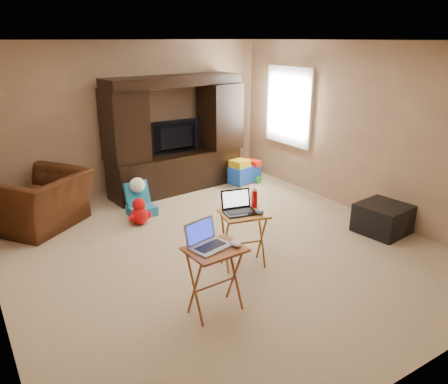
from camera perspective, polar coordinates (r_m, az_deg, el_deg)
floor at (r=5.64m, az=-1.10°, el=-7.11°), size 5.50×5.50×0.00m
ceiling at (r=5.04m, az=-1.29°, el=19.20°), size 5.50×5.50×0.00m
wall_back at (r=7.64m, az=-12.15°, el=9.45°), size 5.00×0.00×5.00m
wall_front at (r=3.30m, az=24.61°, el=-5.08°), size 5.00×0.00×5.00m
wall_right at (r=6.81m, az=17.24°, el=7.84°), size 0.00×5.50×5.50m
window_pane at (r=7.85m, az=8.59°, el=11.04°), size 0.00×1.20×1.20m
window_frame at (r=7.84m, az=8.47°, el=11.03°), size 0.06×1.14×1.34m
entertainment_center at (r=7.50m, az=-6.32°, el=7.44°), size 2.43×0.82×1.95m
television at (r=7.47m, az=-6.16°, el=7.09°), size 0.99×0.13×0.57m
recliner at (r=6.58m, az=-22.79°, el=-1.08°), size 1.57×1.53×0.77m
child_rocker at (r=6.62m, az=-10.78°, el=-0.97°), size 0.40×0.45×0.50m
plush_toy at (r=6.33m, az=-10.99°, el=-2.46°), size 0.36×0.30×0.39m
push_toy at (r=8.01m, az=2.70°, el=2.80°), size 0.69×0.57×0.46m
ottoman at (r=6.35m, az=20.03°, el=-3.27°), size 0.68×0.68×0.40m
tray_table_left at (r=4.25m, az=-1.16°, el=-11.46°), size 0.55×0.45×0.68m
tray_table_right at (r=5.05m, az=2.56°, el=-6.24°), size 0.60×0.52×0.66m
laptop_left at (r=4.04m, az=-1.79°, el=-5.78°), size 0.41×0.37×0.24m
laptop_right at (r=4.87m, az=2.12°, el=-1.46°), size 0.40×0.35×0.24m
mouse_left at (r=4.11m, az=1.60°, el=-6.74°), size 0.10×0.15×0.06m
mouse_right at (r=4.89m, az=4.68°, el=-2.58°), size 0.12×0.15×0.06m
water_bottle at (r=5.05m, az=3.98°, el=-0.92°), size 0.07×0.07×0.20m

